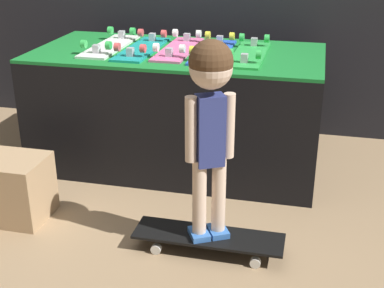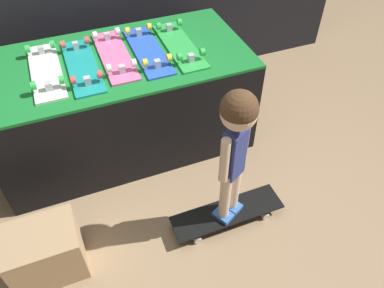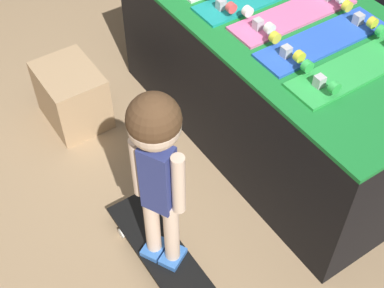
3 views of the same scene
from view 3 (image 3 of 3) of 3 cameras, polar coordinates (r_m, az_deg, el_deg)
The scene contains 8 objects.
ground_plane at distance 2.96m, azimuth -0.34°, elevation -2.82°, with size 16.00×16.00×0.00m, color #9E7F5B.
display_rack at distance 2.96m, azimuth 9.36°, elevation 6.97°, with size 1.84×0.92×0.77m.
skateboard_pink_on_rack at distance 2.73m, azimuth 10.78°, elevation 13.57°, with size 0.19×0.68×0.09m.
skateboard_blue_on_rack at distance 2.59m, azimuth 13.76°, elevation 10.88°, with size 0.19×0.68×0.09m.
skateboard_green_on_rack at distance 2.47m, azimuth 17.15°, elevation 7.93°, with size 0.19×0.68×0.09m.
skateboard_on_floor at distance 2.57m, azimuth -3.01°, elevation -11.78°, with size 0.76×0.21×0.09m.
child at distance 2.00m, azimuth -3.80°, elevation -1.37°, with size 0.22×0.20×0.99m.
storage_box at distance 3.20m, azimuth -12.68°, elevation 5.06°, with size 0.41×0.31×0.36m.
Camera 3 is at (1.58, -1.03, 2.29)m, focal length 50.00 mm.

